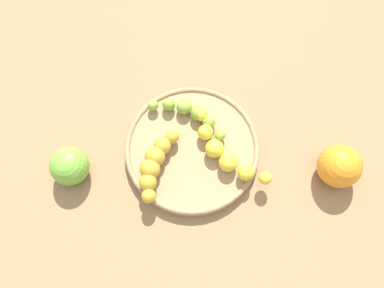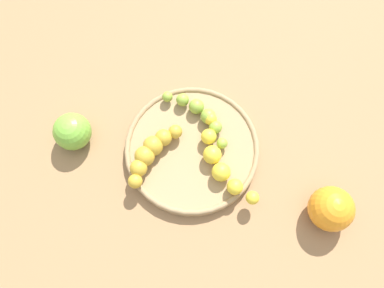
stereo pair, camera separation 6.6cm
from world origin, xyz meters
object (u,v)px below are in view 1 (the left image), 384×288
object	(u,v)px
banana_green	(190,113)
banana_spotted	(155,164)
apple_green	(70,166)
banana_yellow	(224,153)
fruit_bowl	(192,149)
orange_fruit	(339,166)

from	to	relation	value
banana_green	banana_spotted	xyz separation A→B (m)	(0.01, -0.12, 0.00)
banana_spotted	apple_green	distance (m)	0.15
banana_yellow	banana_spotted	size ratio (longest dim) A/B	1.33
fruit_bowl	banana_spotted	distance (m)	0.08
banana_green	apple_green	bearing A→B (deg)	141.66
banana_yellow	fruit_bowl	bearing A→B (deg)	-57.55
banana_green	orange_fruit	distance (m)	0.28
banana_yellow	apple_green	distance (m)	0.27
orange_fruit	apple_green	bearing A→B (deg)	-145.90
banana_spotted	apple_green	bearing A→B (deg)	20.69
banana_yellow	apple_green	world-z (taller)	apple_green
banana_green	banana_spotted	bearing A→B (deg)	174.04
orange_fruit	banana_yellow	bearing A→B (deg)	-153.06
fruit_bowl	apple_green	distance (m)	0.22
fruit_bowl	banana_green	xyz separation A→B (m)	(-0.04, 0.05, 0.02)
fruit_bowl	banana_green	distance (m)	0.07
banana_yellow	orange_fruit	bearing A→B (deg)	130.27
fruit_bowl	orange_fruit	bearing A→B (deg)	25.15
banana_spotted	banana_yellow	bearing A→B (deg)	-151.14
fruit_bowl	orange_fruit	size ratio (longest dim) A/B	3.22
banana_yellow	orange_fruit	distance (m)	0.20
fruit_bowl	banana_green	world-z (taller)	banana_green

